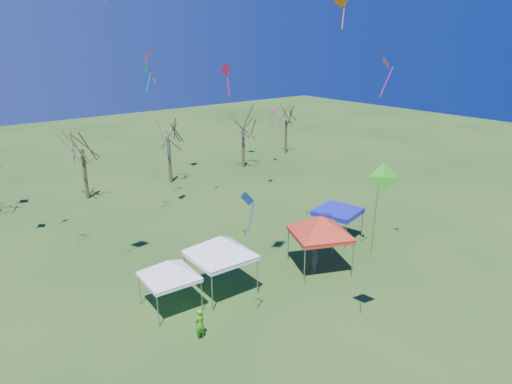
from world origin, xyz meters
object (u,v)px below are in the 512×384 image
tree_3 (167,123)px  tree_4 (243,114)px  tree_2 (80,131)px  tent_white_west (168,264)px  person_green (199,324)px  tree_5 (286,108)px  tent_blue (338,212)px  person_grey (314,261)px  tent_white_mid (220,240)px  tent_red (321,219)px

tree_3 → tree_4: bearing=-0.3°
tree_2 → tent_white_west: 21.35m
tree_4 → person_green: tree_4 is taller
tree_5 → person_green: size_ratio=4.58×
tent_blue → tree_2: bearing=118.7°
tent_blue → tree_4: bearing=71.7°
tree_5 → person_grey: 32.15m
tree_3 → tree_5: (17.69, 2.02, -0.35)m
tree_3 → person_green: tree_3 is taller
tree_2 → tent_blue: tree_2 is taller
tree_3 → tent_blue: bearing=-82.2°
tent_white_mid → tent_white_west: bearing=175.6°
tree_4 → tree_5: bearing=13.9°
tent_red → person_grey: tent_red is taller
tree_4 → tent_red: tree_4 is taller
tree_3 → tree_5: size_ratio=1.06×
tree_4 → tent_blue: (-6.58, -19.96, -3.96)m
tree_4 → tent_red: bearing=-116.1°
tree_4 → tent_red: 25.01m
tree_3 → person_green: (-11.39, -23.79, -5.26)m
tent_white_west → tree_5: bearing=38.0°
tree_2 → tent_red: size_ratio=1.86×
tree_3 → tree_5: 17.81m
tent_white_mid → person_grey: bearing=-18.3°
tent_white_mid → tent_red: 6.63m
tent_white_west → person_grey: 9.32m
tent_red → tent_white_west: bearing=169.1°
tree_4 → person_green: 31.95m
tent_red → person_grey: bearing=-157.6°
tent_white_west → tent_blue: size_ratio=1.07×
tree_3 → tree_4: size_ratio=1.00×
tree_2 → person_grey: tree_2 is taller
tent_white_west → tent_red: 9.79m
tree_3 → person_grey: bearing=-95.8°
person_green → tree_5: bearing=-151.6°
tent_white_mid → person_green: 5.13m
tree_5 → person_green: tree_5 is taller
tent_white_mid → tent_blue: tent_white_mid is taller
tree_5 → person_grey: size_ratio=4.47×
tent_white_mid → tree_4: bearing=50.0°
tree_4 → tree_2: bearing=178.8°
tree_3 → tent_white_west: tree_3 is taller
tent_white_mid → tent_blue: (10.78, 0.77, -1.14)m
tree_2 → tent_red: bearing=-73.3°
tree_3 → tent_white_mid: (-8.04, -20.77, -2.84)m
tree_5 → tent_blue: 26.86m
tree_5 → tent_white_mid: 34.46m
person_grey → person_green: 9.15m
tree_2 → tree_5: bearing=3.7°
tent_white_mid → tree_2: bearing=91.0°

